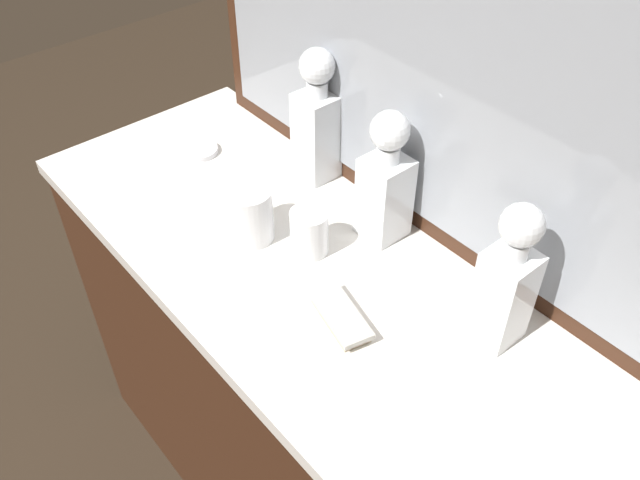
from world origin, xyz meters
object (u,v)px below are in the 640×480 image
(crystal_tumbler_left, at_px, (309,234))
(crystal_decanter_rear, at_px, (505,288))
(crystal_decanter_far_left, at_px, (385,188))
(silver_brush_left, at_px, (340,316))
(crystal_decanter_center, at_px, (317,127))
(crystal_tumbler_front, at_px, (249,216))
(porcelain_dish, at_px, (199,150))

(crystal_tumbler_left, bearing_deg, crystal_decanter_rear, 16.50)
(crystal_tumbler_left, bearing_deg, crystal_decanter_far_left, 70.38)
(crystal_decanter_far_left, bearing_deg, silver_brush_left, -60.60)
(crystal_decanter_rear, distance_m, crystal_tumbler_left, 0.37)
(crystal_decanter_center, xyz_separation_m, crystal_tumbler_left, (0.17, -0.17, -0.07))
(crystal_decanter_center, distance_m, crystal_tumbler_front, 0.24)
(crystal_tumbler_left, distance_m, crystal_tumbler_front, 0.12)
(crystal_decanter_far_left, height_order, crystal_decanter_center, crystal_decanter_center)
(crystal_decanter_rear, xyz_separation_m, crystal_tumbler_left, (-0.35, -0.10, -0.07))
(crystal_decanter_far_left, xyz_separation_m, crystal_decanter_rear, (0.30, -0.04, 0.00))
(crystal_tumbler_left, height_order, crystal_tumbler_front, crystal_tumbler_front)
(crystal_decanter_far_left, xyz_separation_m, silver_brush_left, (0.12, -0.21, -0.09))
(crystal_decanter_center, bearing_deg, crystal_tumbler_left, -43.55)
(crystal_tumbler_left, height_order, porcelain_dish, crystal_tumbler_left)
(crystal_decanter_rear, xyz_separation_m, crystal_tumbler_front, (-0.45, -0.16, -0.06))
(crystal_decanter_rear, relative_size, crystal_tumbler_front, 2.45)
(silver_brush_left, distance_m, porcelain_dish, 0.58)
(crystal_decanter_far_left, relative_size, silver_brush_left, 1.82)
(crystal_tumbler_front, bearing_deg, silver_brush_left, -2.58)
(crystal_decanter_far_left, distance_m, silver_brush_left, 0.26)
(silver_brush_left, relative_size, porcelain_dish, 1.75)
(crystal_tumbler_front, height_order, porcelain_dish, crystal_tumbler_front)
(crystal_decanter_center, xyz_separation_m, silver_brush_left, (0.34, -0.24, -0.10))
(crystal_tumbler_front, bearing_deg, crystal_decanter_center, 107.69)
(crystal_decanter_far_left, relative_size, porcelain_dish, 3.18)
(crystal_decanter_center, xyz_separation_m, crystal_tumbler_front, (0.07, -0.22, -0.06))
(crystal_decanter_center, distance_m, silver_brush_left, 0.43)
(crystal_decanter_rear, bearing_deg, crystal_tumbler_left, -163.50)
(silver_brush_left, xyz_separation_m, porcelain_dish, (-0.57, 0.09, -0.01))
(silver_brush_left, bearing_deg, crystal_tumbler_front, 177.42)
(crystal_decanter_center, height_order, silver_brush_left, crystal_decanter_center)
(crystal_decanter_rear, bearing_deg, crystal_tumbler_front, -160.17)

